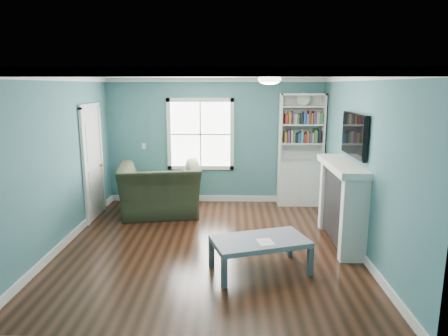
{
  "coord_description": "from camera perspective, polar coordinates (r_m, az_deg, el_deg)",
  "views": [
    {
      "loc": [
        0.36,
        -5.81,
        2.45
      ],
      "look_at": [
        0.24,
        0.4,
        1.16
      ],
      "focal_mm": 32.0,
      "sensor_mm": 36.0,
      "label": 1
    }
  ],
  "objects": [
    {
      "name": "recliner",
      "position": [
        7.75,
        -9.11,
        -1.83
      ],
      "size": [
        1.64,
        1.21,
        1.31
      ],
      "primitive_type": "imported",
      "rotation": [
        0.0,
        0.0,
        -2.98
      ],
      "color": "black",
      "rests_on": "ground"
    },
    {
      "name": "fireplace",
      "position": [
        6.51,
        16.49,
        -4.99
      ],
      "size": [
        0.44,
        1.58,
        1.3
      ],
      "color": "black",
      "rests_on": "ground"
    },
    {
      "name": "tv",
      "position": [
        6.32,
        18.12,
        4.53
      ],
      "size": [
        0.06,
        1.1,
        0.65
      ],
      "primitive_type": "cube",
      "color": "black",
      "rests_on": "fireplace"
    },
    {
      "name": "coffee_table",
      "position": [
        5.42,
        5.16,
        -10.64
      ],
      "size": [
        1.39,
        1.03,
        0.45
      ],
      "rotation": [
        0.0,
        0.0,
        0.31
      ],
      "color": "#485057",
      "rests_on": "ground"
    },
    {
      "name": "floor",
      "position": [
        6.31,
        -2.25,
        -11.15
      ],
      "size": [
        5.0,
        5.0,
        0.0
      ],
      "primitive_type": "plane",
      "color": "black",
      "rests_on": "ground"
    },
    {
      "name": "ceiling_fixture",
      "position": [
        5.93,
        6.53,
        12.58
      ],
      "size": [
        0.38,
        0.38,
        0.15
      ],
      "color": "white",
      "rests_on": "room_walls"
    },
    {
      "name": "trim",
      "position": [
        5.94,
        -2.35,
        -0.09
      ],
      "size": [
        4.5,
        5.0,
        2.6
      ],
      "color": "white",
      "rests_on": "ground"
    },
    {
      "name": "paper_sheet",
      "position": [
        5.3,
        5.95,
        -10.48
      ],
      "size": [
        0.25,
        0.29,
        0.0
      ],
      "primitive_type": "cube",
      "rotation": [
        0.0,
        0.0,
        0.23
      ],
      "color": "white",
      "rests_on": "coffee_table"
    },
    {
      "name": "door",
      "position": [
        7.78,
        -18.25,
        0.91
      ],
      "size": [
        0.12,
        0.98,
        2.17
      ],
      "color": "silver",
      "rests_on": "ground"
    },
    {
      "name": "room_walls",
      "position": [
        5.88,
        -2.37,
        3.2
      ],
      "size": [
        5.0,
        5.0,
        5.0
      ],
      "color": "#3D7575",
      "rests_on": "ground"
    },
    {
      "name": "window",
      "position": [
        8.38,
        -3.38,
        4.82
      ],
      "size": [
        1.4,
        0.06,
        1.5
      ],
      "color": "white",
      "rests_on": "room_walls"
    },
    {
      "name": "light_switch",
      "position": [
        8.59,
        -11.37,
        3.1
      ],
      "size": [
        0.08,
        0.01,
        0.12
      ],
      "primitive_type": "cube",
      "color": "white",
      "rests_on": "room_walls"
    },
    {
      "name": "bookshelf",
      "position": [
        8.37,
        10.84,
        0.98
      ],
      "size": [
        0.9,
        0.35,
        2.31
      ],
      "color": "silver",
      "rests_on": "ground"
    }
  ]
}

